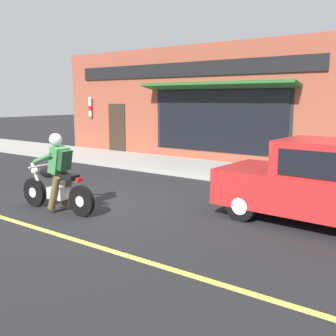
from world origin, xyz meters
TOP-DOWN VIEW (x-y plane):
  - ground_plane at (0.00, 0.00)m, footprint 80.00×80.00m
  - sidewalk_curb at (4.93, 3.00)m, footprint 2.60×22.00m
  - storefront_building at (6.46, 1.81)m, footprint 1.25×11.91m
  - motorcycle_with_rider at (-0.84, 0.23)m, footprint 0.58×2.02m
  - car_hatchback at (1.44, -4.44)m, footprint 1.81×3.85m
  - fire_hydrant at (4.69, -3.50)m, footprint 0.36×0.24m

SIDE VIEW (x-z plane):
  - ground_plane at x=0.00m, z-range 0.00..0.00m
  - sidewalk_curb at x=4.93m, z-range 0.00..0.14m
  - fire_hydrant at x=4.69m, z-range 0.13..1.01m
  - motorcycle_with_rider at x=-0.84m, z-range -0.13..1.49m
  - car_hatchback at x=1.44m, z-range -0.02..1.55m
  - storefront_building at x=6.46m, z-range 0.01..4.21m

